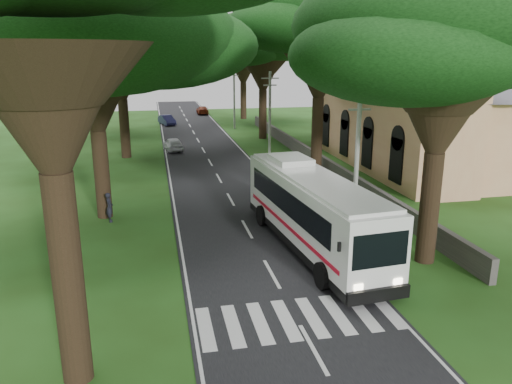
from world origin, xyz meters
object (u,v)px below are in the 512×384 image
Objects in this scene: distant_car_b at (167,120)px; distant_car_c at (202,110)px; distant_car_a at (173,144)px; church at (421,109)px; pedestrian at (110,207)px; pole_near at (357,160)px; coach_bus at (312,210)px; pole_mid at (270,115)px; pole_far at (234,96)px.

distant_car_c is at bearing 45.66° from distant_car_b.
distant_car_a is 0.90× the size of distant_car_c.
distant_car_a is at bearing 80.23° from distant_car_c.
distant_car_c is at bearing 109.87° from church.
church reaches higher than pedestrian.
pole_near is at bearing -128.50° from church.
church is 3.00× the size of pole_near.
pole_near reaches higher than distant_car_a.
coach_bus reaches higher than pedestrian.
pole_near is 1.00× the size of pole_mid.
pole_near is 2.01× the size of distant_car_b.
church is 23.86m from distant_car_a.
pedestrian is at bearing -112.97° from distant_car_b.
pole_far is (0.00, 20.00, 0.00)m from pole_mid.
distant_car_a is at bearing 96.24° from coach_bus.
pole_near reaches higher than distant_car_b.
pole_mid is 1.00× the size of pole_far.
distant_car_b is at bearing 91.57° from coach_bus.
distant_car_a is (-8.50, 6.33, -3.48)m from pole_mid.
distant_car_b is at bearing 108.55° from pole_mid.
church is 19.88m from pole_near.
pole_far is 41.49m from coach_bus.
distant_car_b is (-8.50, 5.34, -3.49)m from pole_far.
pole_near and pole_far have the same top height.
coach_bus is 12.16m from pedestrian.
pole_near is at bearing -95.82° from distant_car_b.
pedestrian is at bearing -131.17° from pole_mid.
pole_near is 4.57× the size of pedestrian.
distant_car_c is (-2.50, 56.67, -3.52)m from pole_near.
pole_far is (0.00, 40.00, 0.00)m from pole_near.
distant_car_c is (-2.50, 36.67, -3.52)m from pole_mid.
distant_car_b is (-20.86, 29.79, -4.22)m from church.
church reaches higher than distant_car_c.
coach_bus is 3.00× the size of distant_car_c.
coach_bus is 3.28× the size of distant_car_b.
pedestrian is at bearing -157.52° from church.
church reaches higher than pole_near.
coach_bus is at bearing -97.49° from pole_mid.
coach_bus is (-2.81, -21.34, -2.14)m from pole_mid.
pole_far is at bearing -129.94° from distant_car_a.
church is at bearing 51.50° from pole_near.
pole_far is 16.47m from distant_car_a.
coach_bus is at bearing -131.94° from church.
coach_bus is 58.02m from distant_car_c.
pedestrian is (-10.31, 6.34, -1.17)m from coach_bus.
distant_car_a is (-8.50, -13.67, -3.48)m from pole_far.
church is 3.00× the size of pole_mid.
church reaches higher than pole_mid.
church reaches higher than distant_car_a.
pole_mid is 2.03× the size of distant_car_a.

